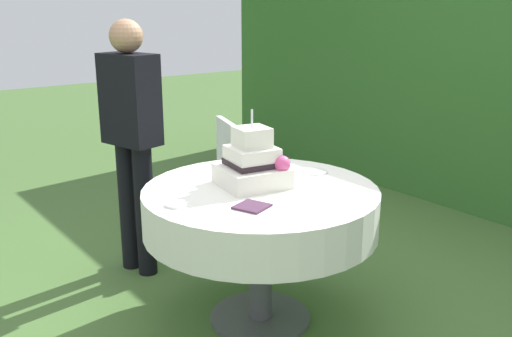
# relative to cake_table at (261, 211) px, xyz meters

# --- Properties ---
(ground_plane) EXTENTS (20.00, 20.00, 0.00)m
(ground_plane) POSITION_rel_cake_table_xyz_m (0.00, 0.00, -0.64)
(ground_plane) COLOR #476B33
(cake_table) EXTENTS (1.23, 1.23, 0.76)m
(cake_table) POSITION_rel_cake_table_xyz_m (0.00, 0.00, 0.00)
(cake_table) COLOR #4C4C51
(cake_table) RESTS_ON ground_plane
(wedding_cake) EXTENTS (0.38, 0.38, 0.41)m
(wedding_cake) POSITION_rel_cake_table_xyz_m (-0.07, -0.00, 0.24)
(wedding_cake) COLOR white
(wedding_cake) RESTS_ON cake_table
(serving_plate_near) EXTENTS (0.11, 0.11, 0.01)m
(serving_plate_near) POSITION_rel_cake_table_xyz_m (-0.04, -0.48, 0.13)
(serving_plate_near) COLOR white
(serving_plate_near) RESTS_ON cake_table
(serving_plate_far) EXTENTS (0.14, 0.14, 0.01)m
(serving_plate_far) POSITION_rel_cake_table_xyz_m (-0.04, 0.42, 0.13)
(serving_plate_far) COLOR white
(serving_plate_far) RESTS_ON cake_table
(napkin_stack) EXTENTS (0.18, 0.18, 0.01)m
(napkin_stack) POSITION_rel_cake_table_xyz_m (0.20, -0.21, 0.13)
(napkin_stack) COLOR #4C2D47
(napkin_stack) RESTS_ON cake_table
(garden_chair) EXTENTS (0.50, 0.50, 0.89)m
(garden_chair) POSITION_rel_cake_table_xyz_m (-1.08, 0.41, -0.10)
(garden_chair) COLOR white
(garden_chair) RESTS_ON ground_plane
(standing_person) EXTENTS (0.40, 0.28, 1.60)m
(standing_person) POSITION_rel_cake_table_xyz_m (-0.97, -0.25, 0.29)
(standing_person) COLOR black
(standing_person) RESTS_ON ground_plane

